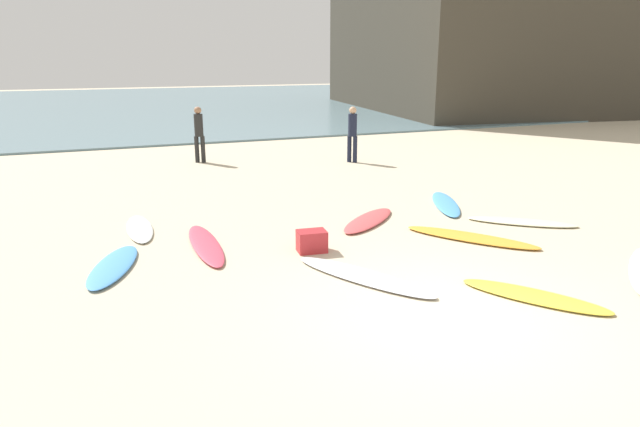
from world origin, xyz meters
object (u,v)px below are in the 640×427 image
(surfboard_9, at_px, (113,266))
(beach_cooler, at_px, (312,241))
(surfboard_2, at_px, (363,276))
(surfboard_5, at_px, (522,222))
(beachgoer_near, at_px, (352,131))
(beachgoer_mid, at_px, (199,131))
(surfboard_0, at_px, (206,244))
(surfboard_8, at_px, (369,220))
(surfboard_3, at_px, (471,237))
(surfboard_7, at_px, (140,228))
(surfboard_1, at_px, (446,204))
(surfboard_4, at_px, (534,296))

(surfboard_9, xyz_separation_m, beach_cooler, (3.32, -0.44, 0.15))
(surfboard_2, height_order, surfboard_5, surfboard_2)
(surfboard_5, height_order, surfboard_9, surfboard_9)
(surfboard_5, distance_m, beachgoer_near, 7.70)
(surfboard_2, bearing_deg, beachgoer_mid, -115.20)
(beach_cooler, bearing_deg, beachgoer_mid, 91.45)
(surfboard_0, bearing_deg, beachgoer_mid, -98.65)
(surfboard_8, bearing_deg, surfboard_3, -4.08)
(surfboard_2, distance_m, surfboard_7, 4.98)
(beachgoer_near, xyz_separation_m, beach_cooler, (-4.37, -7.61, -0.82))
(surfboard_0, distance_m, surfboard_1, 5.82)
(surfboard_5, distance_m, surfboard_8, 3.18)
(surfboard_2, height_order, surfboard_3, surfboard_3)
(surfboard_2, height_order, surfboard_7, surfboard_2)
(surfboard_7, bearing_deg, surfboard_3, 153.68)
(surfboard_2, relative_size, surfboard_8, 1.23)
(surfboard_4, xyz_separation_m, surfboard_7, (-4.98, 5.54, 0.00))
(surfboard_0, xyz_separation_m, surfboard_4, (3.95, -4.04, -0.01))
(surfboard_1, xyz_separation_m, surfboard_5, (0.63, -1.83, -0.00))
(surfboard_2, distance_m, beach_cooler, 1.51)
(surfboard_0, distance_m, surfboard_2, 3.16)
(surfboard_2, height_order, beachgoer_mid, beachgoer_mid)
(surfboard_9, bearing_deg, surfboard_2, -9.63)
(surfboard_8, xyz_separation_m, beachgoer_mid, (-2.00, 8.18, 0.97))
(surfboard_0, relative_size, surfboard_7, 1.26)
(surfboard_9, relative_size, beachgoer_near, 1.13)
(surfboard_5, bearing_deg, surfboard_4, -0.07)
(surfboard_3, bearing_deg, surfboard_0, -53.67)
(surfboard_7, xyz_separation_m, beach_cooler, (2.74, -2.47, 0.16))
(surfboard_2, xyz_separation_m, beachgoer_near, (4.08, 9.09, 0.97))
(surfboard_3, relative_size, beachgoer_mid, 1.42)
(surfboard_9, bearing_deg, surfboard_5, 14.99)
(surfboard_2, xyz_separation_m, surfboard_8, (1.47, 2.73, 0.01))
(surfboard_7, distance_m, beachgoer_mid, 7.46)
(beachgoer_mid, bearing_deg, beachgoer_near, 0.30)
(surfboard_3, distance_m, beach_cooler, 3.10)
(beach_cooler, bearing_deg, surfboard_0, 150.24)
(surfboard_8, distance_m, surfboard_9, 5.15)
(surfboard_7, relative_size, surfboard_8, 0.95)
(surfboard_2, bearing_deg, surfboard_3, 171.47)
(surfboard_4, height_order, beachgoer_mid, beachgoer_mid)
(surfboard_8, bearing_deg, surfboard_5, 25.81)
(surfboard_7, height_order, surfboard_9, surfboard_9)
(surfboard_4, relative_size, beach_cooler, 4.14)
(surfboard_3, height_order, surfboard_8, surfboard_8)
(surfboard_0, height_order, surfboard_8, surfboard_8)
(beachgoer_near, distance_m, beachgoer_mid, 4.96)
(surfboard_4, distance_m, beach_cooler, 3.80)
(surfboard_2, distance_m, beachgoer_near, 10.01)
(surfboard_1, xyz_separation_m, beachgoer_mid, (-4.29, 7.63, 0.97))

